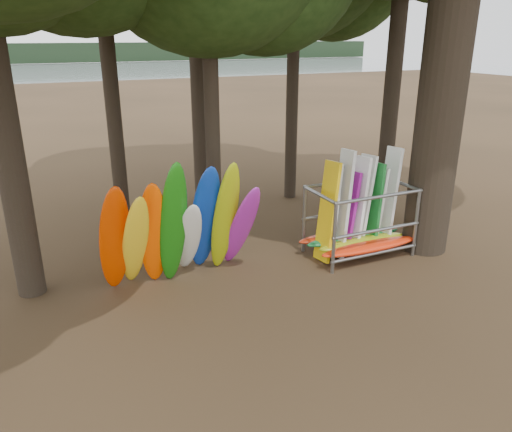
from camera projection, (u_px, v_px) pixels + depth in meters
name	position (u px, v px, depth m)	size (l,w,h in m)	color
ground	(298.00, 288.00, 11.88)	(120.00, 120.00, 0.00)	#47331E
lake	(68.00, 82.00, 63.20)	(160.00, 160.00, 0.00)	gray
far_shore	(45.00, 53.00, 105.27)	(160.00, 4.00, 4.00)	black
kayak_row	(180.00, 230.00, 11.70)	(3.87, 1.88, 3.28)	#DB3500
storage_rack	(359.00, 222.00, 13.49)	(3.19, 1.57, 2.93)	gray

